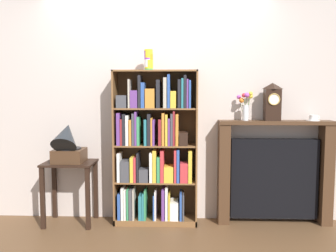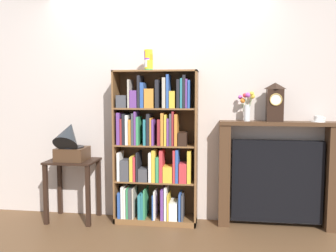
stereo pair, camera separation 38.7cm
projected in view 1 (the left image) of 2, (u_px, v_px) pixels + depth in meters
ground_plane at (155, 226)px, 3.89m from camera, size 8.04×6.40×0.02m
wall_back at (173, 105)px, 4.04m from camera, size 5.04×0.08×2.60m
bookshelf at (154, 152)px, 3.90m from camera, size 0.91×0.29×1.68m
cup_stack at (149, 60)px, 3.77m from camera, size 0.09×0.09×0.22m
side_table_left at (70, 179)px, 3.91m from camera, size 0.55×0.42×0.69m
gramophone at (67, 144)px, 3.82m from camera, size 0.32×0.44×0.50m
fireplace_mantel at (274, 173)px, 3.94m from camera, size 1.23×0.22×1.14m
mantel_clock at (272, 102)px, 3.84m from camera, size 0.17×0.15×0.41m
flower_vase at (246, 105)px, 3.86m from camera, size 0.18×0.15×0.32m
teacup_with_saucer at (313, 118)px, 3.84m from camera, size 0.14×0.14×0.06m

